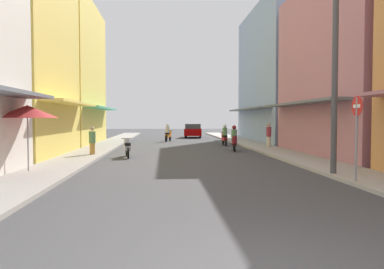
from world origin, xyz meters
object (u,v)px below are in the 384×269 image
at_px(pedestrian_midway, 269,136).
at_px(vendor_umbrella, 27,112).
at_px(street_sign_no_entry, 357,128).
at_px(utility_pole, 335,72).
at_px(motorbike_orange, 168,133).
at_px(motorbike_red, 224,136).
at_px(parked_car, 193,131).
at_px(motorbike_maroon, 234,140).
at_px(motorbike_silver, 127,148).
at_px(pedestrian_foreground, 92,142).

relative_size(pedestrian_midway, vendor_umbrella, 0.68).
bearing_deg(street_sign_no_entry, utility_pole, 86.59).
bearing_deg(motorbike_orange, motorbike_red, -52.68).
height_order(parked_car, pedestrian_midway, pedestrian_midway).
relative_size(motorbike_maroon, parked_car, 0.43).
bearing_deg(motorbike_silver, vendor_umbrella, -117.37).
xyz_separation_m(motorbike_orange, street_sign_no_entry, (5.31, -21.98, 1.01)).
distance_m(motorbike_orange, motorbike_silver, 13.51).
bearing_deg(pedestrian_midway, street_sign_no_entry, -95.74).
xyz_separation_m(motorbike_orange, pedestrian_midway, (6.74, -7.77, 0.14)).
xyz_separation_m(motorbike_orange, vendor_umbrella, (-5.16, -18.98, 1.53)).
relative_size(parked_car, pedestrian_foreground, 2.69).
relative_size(motorbike_red, pedestrian_midway, 1.08).
height_order(parked_car, street_sign_no_entry, street_sign_no_entry).
bearing_deg(motorbike_silver, utility_pole, -42.43).
height_order(motorbike_maroon, pedestrian_foreground, motorbike_maroon).
relative_size(motorbike_orange, motorbike_silver, 0.98).
height_order(parked_car, utility_pole, utility_pole).
distance_m(parked_car, pedestrian_midway, 14.94).
relative_size(pedestrian_foreground, vendor_umbrella, 0.64).
height_order(motorbike_maroon, motorbike_red, same).
bearing_deg(motorbike_maroon, vendor_umbrella, -135.50).
bearing_deg(motorbike_maroon, utility_pole, -81.84).
distance_m(parked_car, street_sign_no_entry, 28.73).
bearing_deg(motorbike_maroon, parked_car, 94.25).
bearing_deg(utility_pole, pedestrian_foreground, 141.57).
height_order(motorbike_silver, street_sign_no_entry, street_sign_no_entry).
relative_size(parked_car, vendor_umbrella, 1.72).
bearing_deg(parked_car, pedestrian_foreground, -109.32).
bearing_deg(vendor_umbrella, motorbike_silver, 62.63).
bearing_deg(pedestrian_midway, motorbike_red, 137.79).
bearing_deg(vendor_umbrella, motorbike_red, 55.77).
distance_m(parked_car, vendor_umbrella, 26.81).
bearing_deg(pedestrian_foreground, motorbike_red, 42.06).
xyz_separation_m(motorbike_red, street_sign_no_entry, (1.21, -16.61, 1.01)).
relative_size(vendor_umbrella, utility_pole, 0.36).
bearing_deg(vendor_umbrella, parked_car, 72.93).
xyz_separation_m(utility_pole, street_sign_no_entry, (-0.10, -1.68, -1.82)).
height_order(pedestrian_midway, vendor_umbrella, vendor_umbrella).
relative_size(motorbike_silver, vendor_umbrella, 0.73).
relative_size(parked_car, street_sign_no_entry, 1.60).
bearing_deg(utility_pole, parked_car, 95.75).
xyz_separation_m(motorbike_red, parked_car, (-1.40, 11.99, 0.04)).
bearing_deg(utility_pole, motorbike_red, 95.03).
bearing_deg(motorbike_red, parked_car, 96.65).
relative_size(motorbike_maroon, vendor_umbrella, 0.73).
bearing_deg(motorbike_orange, street_sign_no_entry, -76.42).
xyz_separation_m(motorbike_silver, parked_car, (4.93, 19.94, 0.24)).
height_order(pedestrian_foreground, street_sign_no_entry, street_sign_no_entry).
bearing_deg(motorbike_silver, pedestrian_midway, 31.76).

